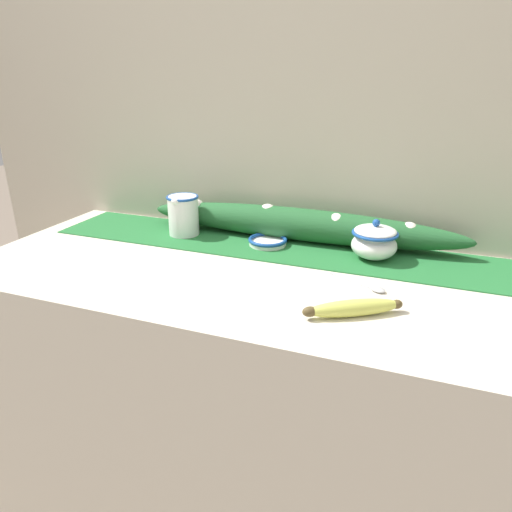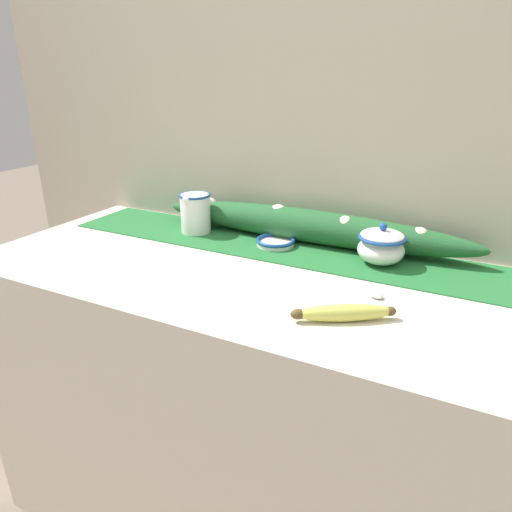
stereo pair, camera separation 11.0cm
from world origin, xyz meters
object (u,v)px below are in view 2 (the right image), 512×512
small_dish (275,242)px  spoon (372,294)px  cream_pitcher (196,212)px  sugar_bowl (381,246)px  banana (344,313)px

small_dish → spoon: 0.38m
cream_pitcher → small_dish: bearing=-0.4°
sugar_bowl → spoon: bearing=-82.2°
small_dish → banana: size_ratio=0.58×
banana → spoon: 0.14m
cream_pitcher → spoon: size_ratio=0.85×
spoon → cream_pitcher: bearing=-171.4°
banana → spoon: (0.03, 0.14, -0.01)m
sugar_bowl → spoon: 0.20m
sugar_bowl → spoon: sugar_bowl is taller
banana → sugar_bowl: bearing=90.2°
small_dish → banana: banana is taller
cream_pitcher → sugar_bowl: bearing=-0.2°
banana → spoon: size_ratio=1.35×
cream_pitcher → small_dish: (0.27, -0.00, -0.05)m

